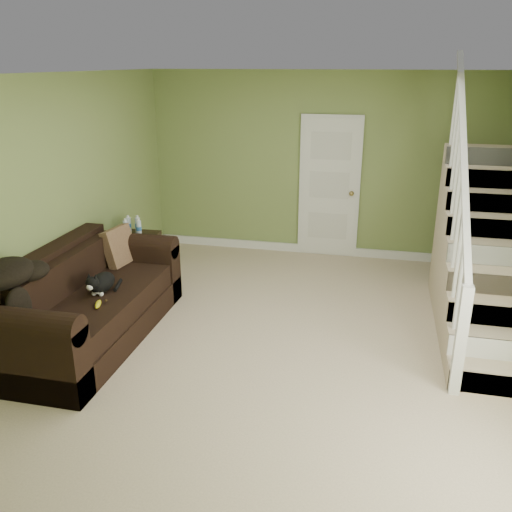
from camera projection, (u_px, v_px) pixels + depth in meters
The scene contains 15 objects.
floor at pixel (289, 339), 5.59m from camera, with size 5.00×5.50×0.01m, color tan.
ceiling at pixel (295, 74), 4.70m from camera, with size 5.00×5.50×0.01m, color white.
wall_back at pixel (323, 166), 7.67m from camera, with size 5.00×0.04×2.60m, color #7A904D.
wall_front at pixel (199, 368), 2.62m from camera, with size 5.00×0.04×2.60m, color #7A904D.
wall_left at pixel (56, 203), 5.67m from camera, with size 0.04×5.50×2.60m, color #7A904D.
baseboard_back at pixel (320, 250), 8.06m from camera, with size 5.00×0.04×0.12m, color white.
baseboard_left at pixel (72, 311), 6.09m from camera, with size 0.04×5.50×0.12m, color white.
door at pixel (329, 188), 7.70m from camera, with size 0.86×0.12×2.02m.
staircase at pixel (488, 264), 5.83m from camera, with size 1.00×2.51×2.82m.
sofa at pixel (87, 305), 5.52m from camera, with size 1.03×2.38×0.94m.
side_table at pixel (137, 258), 6.95m from camera, with size 0.55×0.55×0.86m.
cat at pixel (101, 283), 5.41m from camera, with size 0.25×0.53×0.26m.
banana at pixel (98, 304), 5.12m from camera, with size 0.05×0.17×0.05m, color gold.
throw_pillow at pixel (119, 246), 6.17m from camera, with size 0.11×0.43×0.43m, color #492C1D.
throw_blanket at pixel (5, 273), 4.68m from camera, with size 0.44×0.58×0.24m, color black.
Camera 1 is at (0.78, -4.91, 2.70)m, focal length 38.00 mm.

